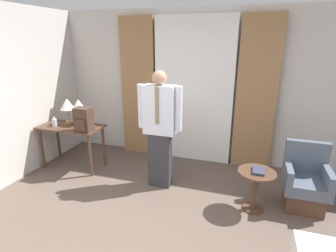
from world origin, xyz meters
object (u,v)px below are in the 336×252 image
Objects in this scene: side_table at (255,184)px; bottle_near_edge at (55,122)px; book at (258,171)px; table_lamp_right at (78,106)px; person at (160,126)px; table_lamp_left at (67,105)px; armchair at (305,184)px; backpack at (83,120)px; desk at (71,133)px.

bottle_near_edge is at bearing 175.54° from side_table.
table_lamp_right is at bearing 171.00° from book.
table_lamp_left is at bearing 172.13° from person.
table_lamp_left is 0.37m from bottle_near_edge.
table_lamp_left is 1.00× the size of table_lamp_right.
table_lamp_left is 3.90m from armchair.
armchair is at bearing 2.05° from person.
backpack reaches higher than bottle_near_edge.
backpack is at bearing -21.22° from desk.
desk reaches higher than book.
side_table is (-0.64, -0.29, 0.05)m from armchair.
side_table is at bearing -155.16° from armchair.
desk is at bearing -132.76° from table_lamp_right.
person reaches higher than side_table.
book is (1.41, -0.22, -0.39)m from person.
desk is at bearing 179.22° from armchair.
backpack is 0.45× the size of armchair.
person is (1.92, -0.04, 0.14)m from bottle_near_edge.
desk is 2.43× the size of table_lamp_right.
person is 2.13m from armchair.
bottle_near_edge is 0.09× the size of person.
table_lamp_right reaches higher than desk.
backpack is 2.74m from book.
side_table is at bearing -9.00° from table_lamp_right.
table_lamp_right is (0.11, 0.12, 0.46)m from desk.
side_table is (1.40, -0.22, -0.58)m from person.
side_table is at bearing -4.14° from backpack.
side_table is at bearing -6.40° from desk.
table_lamp_right is 1.15× the size of backpack.
bottle_near_edge is at bearing -179.49° from armchair.
table_lamp_left is at bearing 171.63° from book.
person reaches higher than table_lamp_right.
table_lamp_left reaches higher than desk.
table_lamp_left is 0.51× the size of armchair.
desk is at bearing 19.14° from bottle_near_edge.
desk is at bearing 175.78° from person.
armchair is (2.04, 0.07, -0.64)m from person.
backpack is at bearing -178.28° from armchair.
book is at bearing -4.48° from bottle_near_edge.
bottle_near_edge is (-0.36, -0.21, -0.27)m from table_lamp_right.
table_lamp_left reaches higher than side_table.
bottle_near_edge reaches higher than side_table.
table_lamp_left is 0.80× the size of side_table.
armchair is at bearing 24.84° from side_table.
bottle_near_edge is 0.75× the size of book.
bottle_near_edge is (-0.25, -0.09, 0.19)m from desk.
person is at bearing -7.87° from table_lamp_left.
desk is 4.99× the size of book.
desk is 0.49m from table_lamp_right.
person is 1.48m from book.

